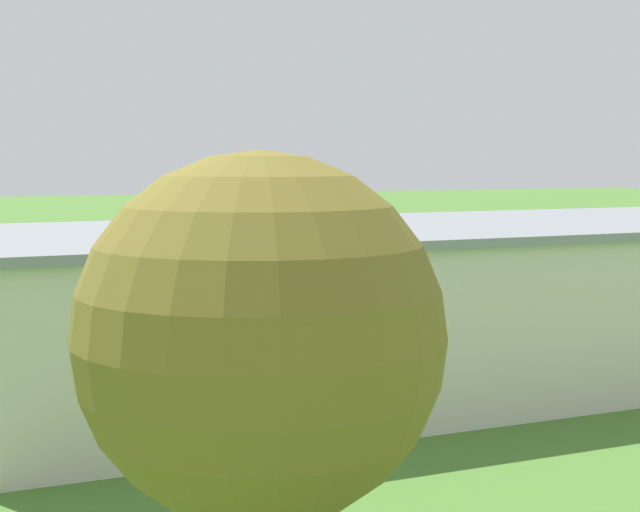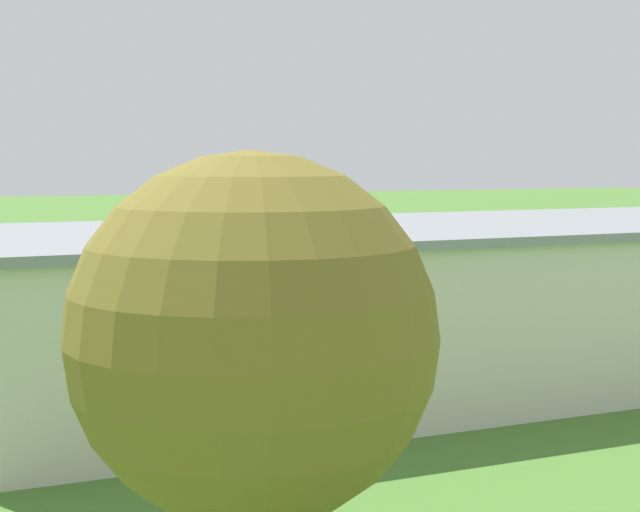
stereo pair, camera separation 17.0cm
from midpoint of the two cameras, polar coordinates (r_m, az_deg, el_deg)
name	(u,v)px [view 1 (the left image)]	position (r m, az deg, el deg)	size (l,w,h in m)	color
ground_plane	(242,298)	(71.07, -4.46, -2.37)	(400.00, 400.00, 0.00)	#47752D
hangar	(435,303)	(44.47, 6.32, -2.62)	(40.63, 16.27, 6.92)	beige
biplane	(307,223)	(74.46, -0.80, 1.85)	(7.90, 7.91, 4.20)	yellow
person_beside_truck	(523,291)	(69.88, 11.24, -1.91)	(0.50, 0.50, 1.65)	#33723F
tree_by_windsock	(260,339)	(17.32, -3.68, -4.68)	(6.34, 6.34, 9.87)	brown
windsock	(155,209)	(84.66, -9.28, 2.62)	(1.30, 1.43, 6.32)	silver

